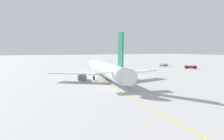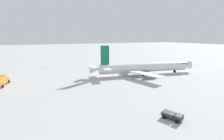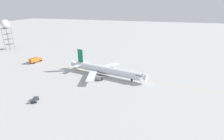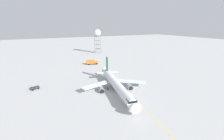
{
  "view_description": "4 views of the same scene",
  "coord_description": "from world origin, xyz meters",
  "px_view_note": "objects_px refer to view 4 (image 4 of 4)",
  "views": [
    {
      "loc": [
        -55.9,
        23.37,
        8.06
      ],
      "look_at": [
        -5.64,
        -0.97,
        2.7
      ],
      "focal_mm": 33.38,
      "sensor_mm": 36.0,
      "label": 1
    },
    {
      "loc": [
        -42.2,
        -50.74,
        14.74
      ],
      "look_at": [
        -14.95,
        4.38,
        2.11
      ],
      "focal_mm": 25.93,
      "sensor_mm": 36.0,
      "label": 2
    },
    {
      "loc": [
        23.3,
        -75.84,
        33.96
      ],
      "look_at": [
        0.1,
        0.68,
        3.03
      ],
      "focal_mm": 27.38,
      "sensor_mm": 36.0,
      "label": 3
    },
    {
      "loc": [
        53.09,
        -30.53,
        27.72
      ],
      "look_at": [
        -14.95,
        4.38,
        5.58
      ],
      "focal_mm": 25.37,
      "sensor_mm": 36.0,
      "label": 4
    }
  ],
  "objects_px": {
    "safety_cone_near": "(133,65)",
    "airliner_main": "(116,84)",
    "catering_truck_truck": "(92,62)",
    "safety_cone_far": "(134,62)",
    "radar_tower": "(97,34)",
    "safety_cone_mid": "(133,64)",
    "baggage_truck_truck": "(35,88)"
  },
  "relations": [
    {
      "from": "baggage_truck_truck",
      "to": "radar_tower",
      "type": "relative_size",
      "value": 0.17
    },
    {
      "from": "radar_tower",
      "to": "catering_truck_truck",
      "type": "bearing_deg",
      "value": -27.62
    },
    {
      "from": "baggage_truck_truck",
      "to": "radar_tower",
      "type": "distance_m",
      "value": 97.34
    },
    {
      "from": "radar_tower",
      "to": "safety_cone_near",
      "type": "distance_m",
      "value": 61.3
    },
    {
      "from": "radar_tower",
      "to": "safety_cone_near",
      "type": "height_order",
      "value": "radar_tower"
    },
    {
      "from": "airliner_main",
      "to": "safety_cone_mid",
      "type": "distance_m",
      "value": 48.67
    },
    {
      "from": "baggage_truck_truck",
      "to": "safety_cone_near",
      "type": "height_order",
      "value": "baggage_truck_truck"
    },
    {
      "from": "baggage_truck_truck",
      "to": "safety_cone_near",
      "type": "bearing_deg",
      "value": 173.74
    },
    {
      "from": "baggage_truck_truck",
      "to": "radar_tower",
      "type": "xyz_separation_m",
      "value": [
        -74.07,
        60.43,
        18.34
      ]
    },
    {
      "from": "radar_tower",
      "to": "safety_cone_mid",
      "type": "bearing_deg",
      "value": 4.74
    },
    {
      "from": "catering_truck_truck",
      "to": "safety_cone_near",
      "type": "distance_m",
      "value": 29.42
    },
    {
      "from": "airliner_main",
      "to": "baggage_truck_truck",
      "type": "height_order",
      "value": "airliner_main"
    },
    {
      "from": "airliner_main",
      "to": "baggage_truck_truck",
      "type": "bearing_deg",
      "value": -107.04
    },
    {
      "from": "safety_cone_far",
      "to": "airliner_main",
      "type": "bearing_deg",
      "value": -43.74
    },
    {
      "from": "catering_truck_truck",
      "to": "safety_cone_far",
      "type": "xyz_separation_m",
      "value": [
        10.04,
        30.19,
        -1.39
      ]
    },
    {
      "from": "safety_cone_near",
      "to": "safety_cone_mid",
      "type": "relative_size",
      "value": 1.0
    },
    {
      "from": "safety_cone_mid",
      "to": "safety_cone_far",
      "type": "xyz_separation_m",
      "value": [
        -3.42,
        3.24,
        0.0
      ]
    },
    {
      "from": "airliner_main",
      "to": "radar_tower",
      "type": "relative_size",
      "value": 1.85
    },
    {
      "from": "airliner_main",
      "to": "safety_cone_near",
      "type": "bearing_deg",
      "value": 147.76
    },
    {
      "from": "safety_cone_far",
      "to": "radar_tower",
      "type": "bearing_deg",
      "value": -171.49
    },
    {
      "from": "airliner_main",
      "to": "safety_cone_far",
      "type": "bearing_deg",
      "value": 147.81
    },
    {
      "from": "catering_truck_truck",
      "to": "safety_cone_far",
      "type": "bearing_deg",
      "value": -7.4
    },
    {
      "from": "safety_cone_near",
      "to": "airliner_main",
      "type": "bearing_deg",
      "value": -43.79
    },
    {
      "from": "airliner_main",
      "to": "catering_truck_truck",
      "type": "distance_m",
      "value": 49.03
    },
    {
      "from": "baggage_truck_truck",
      "to": "catering_truck_truck",
      "type": "bearing_deg",
      "value": -160.81
    },
    {
      "from": "safety_cone_far",
      "to": "baggage_truck_truck",
      "type": "bearing_deg",
      "value": -72.61
    },
    {
      "from": "safety_cone_near",
      "to": "safety_cone_mid",
      "type": "height_order",
      "value": "same"
    },
    {
      "from": "safety_cone_near",
      "to": "safety_cone_mid",
      "type": "distance_m",
      "value": 3.04
    },
    {
      "from": "airliner_main",
      "to": "safety_cone_near",
      "type": "xyz_separation_m",
      "value": [
        -32.9,
        31.54,
        -2.37
      ]
    },
    {
      "from": "catering_truck_truck",
      "to": "safety_cone_mid",
      "type": "distance_m",
      "value": 30.16
    },
    {
      "from": "safety_cone_far",
      "to": "safety_cone_near",
      "type": "bearing_deg",
      "value": -43.42
    },
    {
      "from": "baggage_truck_truck",
      "to": "safety_cone_near",
      "type": "distance_m",
      "value": 64.93
    }
  ]
}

